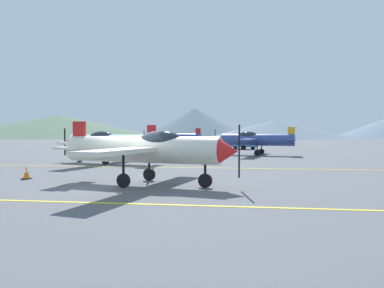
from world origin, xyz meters
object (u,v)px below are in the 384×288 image
object	(u,v)px
airplane_far	(254,139)
car_sedan	(239,142)
airplane_mid	(109,142)
airplane_back	(172,138)
airplane_near	(148,149)
traffic_cone_front	(26,173)

from	to	relation	value
airplane_far	car_sedan	bearing A→B (deg)	97.20
airplane_far	airplane_mid	bearing A→B (deg)	-134.92
airplane_mid	car_sedan	size ratio (longest dim) A/B	1.93
airplane_mid	airplane_back	distance (m)	19.69
airplane_mid	airplane_back	xyz separation A→B (m)	(0.58, 19.68, 0.00)
car_sedan	airplane_near	bearing A→B (deg)	-95.95
airplane_far	traffic_cone_front	size ratio (longest dim) A/B	14.56
airplane_mid	airplane_far	distance (m)	14.32
airplane_near	airplane_back	distance (m)	29.75
airplane_back	car_sedan	xyz separation A→B (m)	(8.03, 2.37, -0.61)
traffic_cone_front	airplane_far	bearing A→B (deg)	60.50
airplane_back	traffic_cone_front	size ratio (longest dim) A/B	14.60
airplane_mid	airplane_back	size ratio (longest dim) A/B	1.00
airplane_far	traffic_cone_front	bearing A→B (deg)	-119.50
airplane_far	car_sedan	world-z (taller)	airplane_far
airplane_near	airplane_far	xyz separation A→B (m)	(4.81, 19.84, 0.00)
airplane_near	traffic_cone_front	xyz separation A→B (m)	(-5.87, 0.95, -1.16)
airplane_far	airplane_back	size ratio (longest dim) A/B	1.00
airplane_near	car_sedan	size ratio (longest dim) A/B	1.93
airplane_back	car_sedan	size ratio (longest dim) A/B	1.94
airplane_near	airplane_far	distance (m)	20.42
airplane_back	airplane_near	bearing A→B (deg)	-80.87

